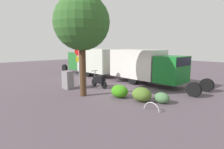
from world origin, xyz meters
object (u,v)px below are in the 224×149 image
Objects in this scene: box_truck_near at (147,65)px; bike_rack_hoop at (151,111)px; box_truck_far at (91,60)px; motorcycle at (99,80)px; street_tree at (82,23)px; stop_sign at (79,59)px; utility_cabinet at (68,80)px.

box_truck_near reaches higher than bike_rack_hoop.
box_truck_near is 6.87m from box_truck_far.
motorcycle is 4.62m from street_tree.
box_truck_near is 6.58m from bike_rack_hoop.
stop_sign is (3.44, 4.15, 0.47)m from box_truck_near.
box_truck_near is 1.07× the size of box_truck_far.
street_tree is (-1.22, 2.20, 3.87)m from motorcycle.
box_truck_near is at bearing -111.30° from motorcycle.
street_tree is at bearing -93.24° from box_truck_near.
stop_sign is at bearing 18.06° from motorcycle.
bike_rack_hoop is (-6.85, -0.67, -0.64)m from utility_cabinet.
stop_sign is 2.11m from utility_cabinet.
stop_sign reaches higher than utility_cabinet.
box_truck_far is 5.84× the size of utility_cabinet.
street_tree is (0.35, 5.81, 2.84)m from box_truck_near.
motorcycle is 2.28m from utility_cabinet.
box_truck_far is 2.46× the size of stop_sign.
box_truck_near is 4.07m from motorcycle.
box_truck_far is at bearing -39.26° from street_tree.
utility_cabinet is (1.17, 1.96, 0.12)m from motorcycle.
motorcycle is at bearing -113.22° from box_truck_near.
street_tree reaches higher than motorcycle.
box_truck_near is 4.41× the size of motorcycle.
utility_cabinet reaches higher than bike_rack_hoop.
stop_sign reaches higher than motorcycle.
stop_sign is (-3.41, 3.66, 0.47)m from box_truck_far.
stop_sign is 4.23m from street_tree.
bike_rack_hoop is (-4.12, 4.90, -1.55)m from box_truck_near.
street_tree reaches higher than box_truck_near.
box_truck_near is 1.31× the size of street_tree.
utility_cabinet is at bearing 5.62° from bike_rack_hoop.
motorcycle is 0.30× the size of street_tree.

